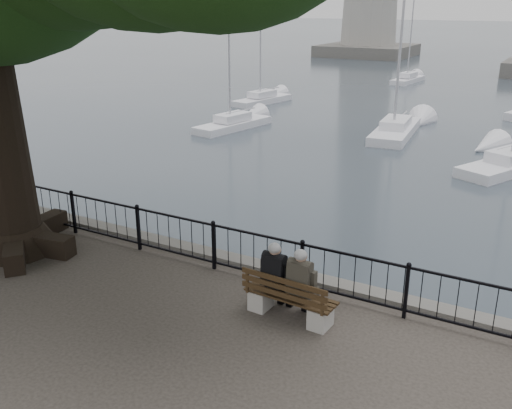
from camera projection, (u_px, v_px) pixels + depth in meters
The scene contains 10 objects.
harbor at pixel (268, 291), 12.03m from camera, with size 260.00×260.00×1.20m.
railing at pixel (256, 254), 11.27m from camera, with size 22.06×0.06×1.00m.
bench at pixel (289, 303), 9.95m from camera, with size 1.69×0.59×0.88m.
person_left at pixel (278, 279), 10.06m from camera, with size 0.42×0.70×1.39m.
person_right at pixel (303, 287), 9.81m from camera, with size 0.42×0.70×1.39m.
sailboat_a at pixel (233, 123), 29.58m from camera, with size 2.14×4.98×9.47m.
sailboat_b at pixel (395, 128), 28.09m from camera, with size 2.22×5.96×12.17m.
sailboat_c at pixel (511, 163), 22.32m from camera, with size 3.58×5.49×9.62m.
sailboat_e at pixel (262, 98), 36.96m from camera, with size 2.13×4.87×10.18m.
sailboat_h at pixel (408, 78), 46.42m from camera, with size 1.71×4.75×10.14m.
Camera 1 is at (5.03, -6.46, 5.28)m, focal length 40.00 mm.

